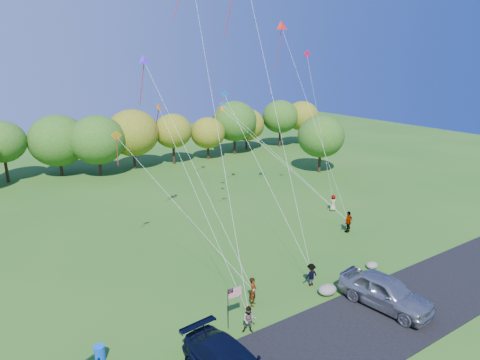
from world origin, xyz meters
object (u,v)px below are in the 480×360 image
object	(u,v)px
flyer_c	(311,275)
minivan_silver	(385,291)
flyer_a	(253,291)
flyer_e	(333,203)
flyer_d	(348,222)
flyer_b	(249,320)
trash_barrel	(100,353)

from	to	relation	value
flyer_c	minivan_silver	bearing A→B (deg)	115.53
flyer_a	flyer_e	xyz separation A→B (m)	(16.20, 9.20, -0.10)
flyer_d	flyer_e	distance (m)	5.38
flyer_b	flyer_d	bearing A→B (deg)	60.50
minivan_silver	flyer_e	bearing A→B (deg)	47.05
flyer_c	flyer_a	bearing A→B (deg)	-1.35
flyer_d	trash_barrel	bearing A→B (deg)	-1.59
minivan_silver	flyer_c	bearing A→B (deg)	106.31
flyer_e	trash_barrel	size ratio (longest dim) A/B	1.99
flyer_b	flyer_d	distance (m)	16.53
minivan_silver	trash_barrel	size ratio (longest dim) A/B	6.97
flyer_e	flyer_c	bearing A→B (deg)	66.34
flyer_a	flyer_b	xyz separation A→B (m)	(-1.74, -2.09, -0.13)
flyer_b	trash_barrel	world-z (taller)	flyer_b
flyer_a	flyer_b	distance (m)	2.72
flyer_b	flyer_d	world-z (taller)	flyer_d
flyer_d	trash_barrel	world-z (taller)	flyer_d
flyer_a	flyer_b	world-z (taller)	flyer_a
flyer_b	flyer_e	bearing A→B (deg)	68.70
flyer_a	flyer_e	bearing A→B (deg)	-11.36
flyer_b	flyer_d	size ratio (longest dim) A/B	0.83
trash_barrel	minivan_silver	bearing A→B (deg)	-16.91
minivan_silver	trash_barrel	xyz separation A→B (m)	(-15.68, 4.77, -0.62)
flyer_c	trash_barrel	distance (m)	13.75
minivan_silver	flyer_e	distance (m)	16.86
minivan_silver	flyer_b	bearing A→B (deg)	155.42
trash_barrel	flyer_a	bearing A→B (deg)	-1.18
flyer_a	flyer_b	size ratio (longest dim) A/B	1.16
flyer_a	trash_barrel	size ratio (longest dim) A/B	2.23
minivan_silver	flyer_a	xyz separation A→B (m)	(-6.47, 4.58, -0.12)
flyer_e	trash_barrel	bearing A→B (deg)	46.93
minivan_silver	flyer_a	bearing A→B (deg)	137.00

